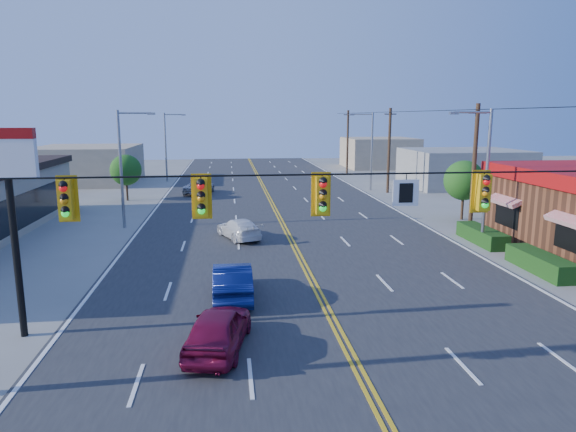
{
  "coord_description": "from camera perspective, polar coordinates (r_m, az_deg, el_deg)",
  "views": [
    {
      "loc": [
        -3.76,
        -13.83,
        7.56
      ],
      "look_at": [
        -0.56,
        13.59,
        2.2
      ],
      "focal_mm": 32.0,
      "sensor_mm": 36.0,
      "label": 1
    }
  ],
  "objects": [
    {
      "name": "tree_west",
      "position": [
        48.95,
        -17.58,
        4.89
      ],
      "size": [
        2.8,
        2.8,
        4.2
      ],
      "color": "#47301E",
      "rests_on": "ground"
    },
    {
      "name": "road",
      "position": [
        34.86,
        -0.31,
        -1.49
      ],
      "size": [
        20.0,
        120.0,
        0.06
      ],
      "primitive_type": "cube",
      "color": "#2D2D30",
      "rests_on": "ground"
    },
    {
      "name": "streetlight_ne",
      "position": [
        53.92,
        9.09,
        7.62
      ],
      "size": [
        2.55,
        0.25,
        8.0
      ],
      "color": "gray",
      "rests_on": "ground"
    },
    {
      "name": "bld_east_mid",
      "position": [
        59.94,
        18.9,
        5.08
      ],
      "size": [
        12.0,
        10.0,
        4.0
      ],
      "primitive_type": "cube",
      "color": "gray",
      "rests_on": "ground"
    },
    {
      "name": "ground",
      "position": [
        16.21,
        7.9,
        -16.94
      ],
      "size": [
        160.0,
        160.0,
        0.0
      ],
      "primitive_type": "plane",
      "color": "gray",
      "rests_on": "ground"
    },
    {
      "name": "streetlight_sw",
      "position": [
        36.64,
        -17.8,
        5.7
      ],
      "size": [
        2.55,
        0.25,
        8.0
      ],
      "color": "gray",
      "rests_on": "ground"
    },
    {
      "name": "signal_span",
      "position": [
        14.55,
        7.95,
        0.28
      ],
      "size": [
        24.32,
        0.34,
        9.0
      ],
      "color": "#47301E",
      "rests_on": "ground"
    },
    {
      "name": "bld_west_far",
      "position": [
        64.16,
        -21.4,
        5.36
      ],
      "size": [
        11.0,
        12.0,
        4.2
      ],
      "primitive_type": "cube",
      "color": "tan",
      "rests_on": "ground"
    },
    {
      "name": "utility_pole_near",
      "position": [
        35.77,
        19.95,
        4.94
      ],
      "size": [
        0.28,
        0.28,
        8.4
      ],
      "primitive_type": "cylinder",
      "color": "#47301E",
      "rests_on": "ground"
    },
    {
      "name": "utility_pole_mid",
      "position": [
        52.44,
        11.16,
        7.11
      ],
      "size": [
        0.28,
        0.28,
        8.4
      ],
      "primitive_type": "cylinder",
      "color": "#47301E",
      "rests_on": "ground"
    },
    {
      "name": "streetlight_se",
      "position": [
        31.56,
        20.92,
        4.73
      ],
      "size": [
        2.55,
        0.25,
        8.0
      ],
      "color": "gray",
      "rests_on": "ground"
    },
    {
      "name": "bld_east_far",
      "position": [
        79.36,
        10.09,
        6.95
      ],
      "size": [
        10.0,
        10.0,
        4.4
      ],
      "primitive_type": "cube",
      "color": "tan",
      "rests_on": "ground"
    },
    {
      "name": "car_white",
      "position": [
        32.24,
        -5.47,
        -1.5
      ],
      "size": [
        3.11,
        4.59,
        1.23
      ],
      "primitive_type": "imported",
      "rotation": [
        0.0,
        0.0,
        3.5
      ],
      "color": "white",
      "rests_on": "ground"
    },
    {
      "name": "car_magenta",
      "position": [
        17.26,
        -7.74,
        -12.5
      ],
      "size": [
        2.48,
        4.45,
        1.43
      ],
      "primitive_type": "imported",
      "rotation": [
        0.0,
        0.0,
        2.94
      ],
      "color": "maroon",
      "rests_on": "ground"
    },
    {
      "name": "streetlight_nw",
      "position": [
        62.31,
        -13.27,
        7.9
      ],
      "size": [
        2.55,
        0.25,
        8.0
      ],
      "color": "gray",
      "rests_on": "ground"
    },
    {
      "name": "tree_kfc_rear",
      "position": [
        40.04,
        18.97,
        3.76
      ],
      "size": [
        2.94,
        2.94,
        4.41
      ],
      "color": "#47301E",
      "rests_on": "ground"
    },
    {
      "name": "utility_pole_far",
      "position": [
        69.77,
        6.64,
        8.16
      ],
      "size": [
        0.28,
        0.28,
        8.4
      ],
      "primitive_type": "cylinder",
      "color": "#47301E",
      "rests_on": "ground"
    },
    {
      "name": "pizza_hut_sign",
      "position": [
        19.39,
        -28.55,
        2.6
      ],
      "size": [
        1.9,
        0.3,
        6.85
      ],
      "color": "black",
      "rests_on": "ground"
    },
    {
      "name": "car_silver",
      "position": [
        51.5,
        -9.84,
        3.11
      ],
      "size": [
        3.24,
        5.0,
        1.28
      ],
      "primitive_type": "imported",
      "rotation": [
        0.0,
        0.0,
        2.88
      ],
      "color": "#B0B0B5",
      "rests_on": "ground"
    },
    {
      "name": "car_blue",
      "position": [
        21.82,
        -6.2,
        -7.28
      ],
      "size": [
        1.63,
        4.55,
        1.49
      ],
      "primitive_type": "imported",
      "rotation": [
        0.0,
        0.0,
        3.15
      ],
      "color": "navy",
      "rests_on": "ground"
    }
  ]
}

